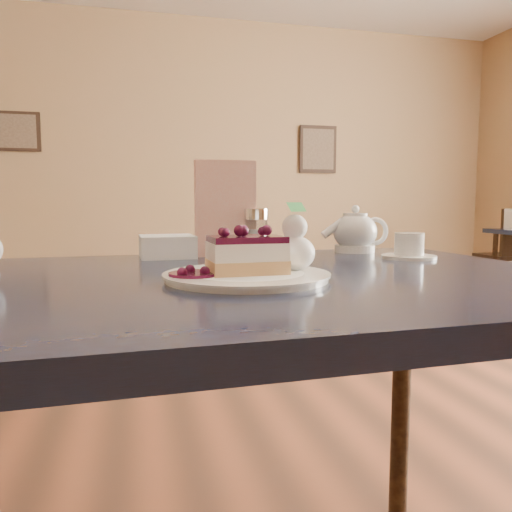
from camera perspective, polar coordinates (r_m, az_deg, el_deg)
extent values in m
cube|color=#A47D58|center=(5.70, -10.54, 11.32)|extent=(8.00, 0.02, 3.00)
cube|color=black|center=(5.81, -25.89, 12.71)|extent=(0.50, 0.03, 0.40)
cube|color=black|center=(6.06, 7.10, 12.00)|extent=(0.45, 0.03, 0.55)
cube|color=black|center=(0.94, -1.93, -3.58)|extent=(1.36, 0.94, 0.04)
cylinder|color=#362311|center=(1.63, 16.27, -14.85)|extent=(0.06, 0.06, 0.79)
cylinder|color=white|center=(0.89, -1.07, -2.37)|extent=(0.29, 0.29, 0.01)
cube|color=#EEBC79|center=(0.88, -1.08, -1.20)|extent=(0.14, 0.10, 0.02)
cube|color=white|center=(0.88, -1.08, 0.59)|extent=(0.13, 0.10, 0.03)
cube|color=#380820|center=(0.88, -1.08, 1.95)|extent=(0.13, 0.09, 0.01)
ellipsoid|color=white|center=(0.92, 4.42, 0.33)|extent=(0.08, 0.08, 0.06)
cylinder|color=#380820|center=(0.86, -7.06, -2.06)|extent=(0.09, 0.09, 0.01)
cylinder|color=white|center=(1.29, 17.06, -0.08)|extent=(0.13, 0.13, 0.01)
cylinder|color=white|center=(1.29, 17.11, 1.32)|extent=(0.07, 0.07, 0.06)
ellipsoid|color=white|center=(1.42, 11.24, 2.54)|extent=(0.12, 0.12, 0.10)
cylinder|color=white|center=(1.41, 11.29, 4.88)|extent=(0.07, 0.07, 0.01)
cylinder|color=white|center=(1.38, 8.20, 2.51)|extent=(0.07, 0.02, 0.06)
cube|color=white|center=(1.28, -3.51, 5.42)|extent=(0.16, 0.04, 0.24)
cylinder|color=white|center=(1.29, -0.04, 2.13)|extent=(0.06, 0.06, 0.09)
cylinder|color=silver|center=(1.29, -0.04, 4.82)|extent=(0.07, 0.07, 0.03)
cube|color=white|center=(1.27, -10.11, 1.09)|extent=(0.14, 0.14, 0.06)
cylinder|color=#362311|center=(4.94, 25.55, -1.70)|extent=(0.04, 0.04, 0.70)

